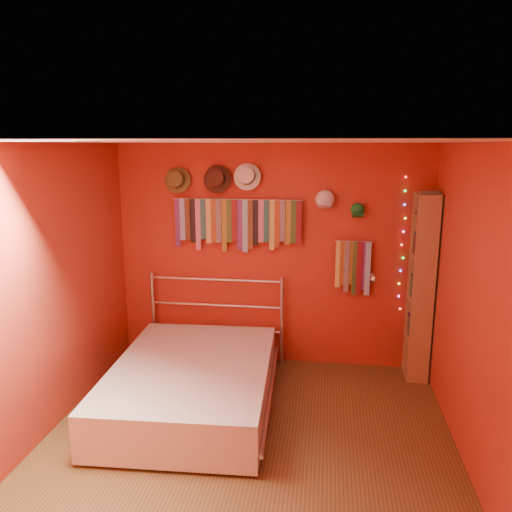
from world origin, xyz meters
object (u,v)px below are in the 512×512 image
at_px(bookshelf, 425,287).
at_px(bed, 192,383).
at_px(tie_rack, 237,222).
at_px(reading_lamp, 373,278).

bearing_deg(bookshelf, bed, -157.22).
xyz_separation_m(tie_rack, bookshelf, (2.04, -0.15, -0.63)).
xyz_separation_m(reading_lamp, bookshelf, (0.54, 0.02, -0.08)).
bearing_deg(tie_rack, bookshelf, -4.35).
bearing_deg(bookshelf, tie_rack, 175.65).
height_order(reading_lamp, bed, reading_lamp).
bearing_deg(bed, bookshelf, 20.18).
relative_size(bookshelf, bed, 0.92).
distance_m(bookshelf, bed, 2.59).
bearing_deg(tie_rack, bed, -102.40).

